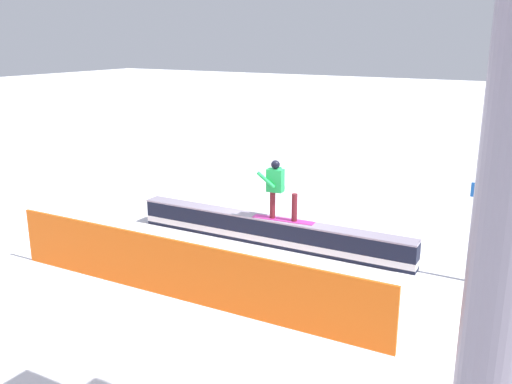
% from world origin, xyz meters
% --- Properties ---
extents(ground_plane, '(120.00, 120.00, 0.00)m').
position_xyz_m(ground_plane, '(0.00, 0.00, 0.00)').
color(ground_plane, white).
extents(grind_box, '(7.47, 0.71, 0.70)m').
position_xyz_m(grind_box, '(0.00, 0.00, 0.32)').
color(grind_box, black).
rests_on(grind_box, ground_plane).
extents(snowboarder, '(1.60, 0.50, 1.49)m').
position_xyz_m(snowboarder, '(-0.24, 0.01, 1.52)').
color(snowboarder, '#C52D93').
rests_on(snowboarder, grind_box).
extents(safety_fence, '(8.61, 0.33, 1.25)m').
position_xyz_m(safety_fence, '(0.00, 3.61, 0.62)').
color(safety_fence, orange).
rests_on(safety_fence, ground_plane).
extents(trail_marker, '(0.40, 0.10, 2.18)m').
position_xyz_m(trail_marker, '(-4.85, -0.20, 1.16)').
color(trail_marker, '#262628').
rests_on(trail_marker, ground_plane).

